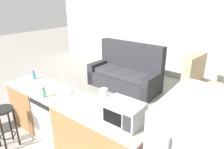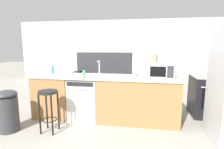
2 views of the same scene
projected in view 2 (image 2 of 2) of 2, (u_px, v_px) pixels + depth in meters
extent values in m
plane|color=gray|center=(97.00, 118.00, 3.66)|extent=(24.00, 24.00, 0.00)
cube|color=beige|center=(128.00, 51.00, 7.48)|extent=(10.00, 0.06, 2.60)
cube|color=#9E6B3D|center=(55.00, 96.00, 3.74)|extent=(0.75, 0.62, 0.86)
cube|color=#9E6B3D|center=(137.00, 100.00, 3.45)|extent=(1.55, 0.62, 0.86)
cube|color=#ADA899|center=(104.00, 77.00, 3.49)|extent=(2.94, 0.66, 0.04)
cube|color=#3F2A18|center=(104.00, 117.00, 3.62)|extent=(2.86, 0.56, 0.08)
cube|color=white|center=(85.00, 98.00, 3.63)|extent=(0.58, 0.58, 0.84)
cube|color=black|center=(80.00, 84.00, 3.29)|extent=(0.52, 0.01, 0.08)
cylinder|color=#B2B2B7|center=(80.00, 90.00, 3.29)|extent=(0.44, 0.02, 0.02)
cube|color=black|center=(210.00, 97.00, 3.73)|extent=(0.76, 0.64, 0.85)
cube|color=black|center=(216.00, 99.00, 3.40)|extent=(0.53, 0.01, 0.43)
cylinder|color=silver|center=(218.00, 88.00, 3.34)|extent=(0.61, 0.03, 0.03)
cube|color=silver|center=(212.00, 76.00, 3.66)|extent=(0.76, 0.64, 0.05)
torus|color=black|center=(205.00, 76.00, 3.56)|extent=(0.16, 0.16, 0.01)
torus|color=black|center=(224.00, 76.00, 3.50)|extent=(0.16, 0.16, 0.01)
torus|color=black|center=(201.00, 74.00, 3.81)|extent=(0.16, 0.16, 0.01)
torus|color=black|center=(218.00, 74.00, 3.75)|extent=(0.16, 0.16, 0.01)
cube|color=#B7B7BC|center=(160.00, 70.00, 3.28)|extent=(0.50, 0.36, 0.28)
cube|color=black|center=(158.00, 72.00, 3.11)|extent=(0.27, 0.01, 0.18)
cube|color=#2D2D33|center=(170.00, 72.00, 3.08)|extent=(0.11, 0.01, 0.21)
cylinder|color=silver|center=(99.00, 74.00, 3.64)|extent=(0.07, 0.07, 0.03)
cylinder|color=silver|center=(99.00, 67.00, 3.62)|extent=(0.02, 0.02, 0.26)
cylinder|color=silver|center=(98.00, 61.00, 3.53)|extent=(0.02, 0.14, 0.02)
cylinder|color=#4C4C51|center=(135.00, 75.00, 3.55)|extent=(0.14, 0.14, 0.01)
cylinder|color=white|center=(135.00, 68.00, 3.52)|extent=(0.11, 0.11, 0.27)
cylinder|color=#4CB266|center=(84.00, 74.00, 3.32)|extent=(0.06, 0.06, 0.14)
cylinder|color=black|center=(84.00, 69.00, 3.31)|extent=(0.02, 0.02, 0.04)
cylinder|color=#338CCC|center=(53.00, 70.00, 3.80)|extent=(0.06, 0.06, 0.14)
cylinder|color=black|center=(52.00, 66.00, 3.79)|extent=(0.02, 0.02, 0.04)
sphere|color=silver|center=(224.00, 72.00, 3.49)|extent=(0.17, 0.17, 0.17)
sphere|color=black|center=(224.00, 67.00, 3.47)|extent=(0.03, 0.03, 0.03)
cylinder|color=black|center=(48.00, 92.00, 2.97)|extent=(0.32, 0.32, 0.04)
cylinder|color=black|center=(40.00, 115.00, 2.94)|extent=(0.03, 0.03, 0.70)
cylinder|color=black|center=(52.00, 115.00, 2.90)|extent=(0.03, 0.03, 0.70)
cylinder|color=black|center=(47.00, 110.00, 3.15)|extent=(0.03, 0.03, 0.70)
cylinder|color=black|center=(58.00, 111.00, 3.12)|extent=(0.03, 0.03, 0.70)
torus|color=black|center=(50.00, 120.00, 3.05)|extent=(0.25, 0.25, 0.02)
cylinder|color=#333338|center=(8.00, 114.00, 3.06)|extent=(0.34, 0.34, 0.62)
ellipsoid|color=#333338|center=(6.00, 94.00, 3.01)|extent=(0.35, 0.35, 0.14)
cube|color=#2D2D33|center=(102.00, 83.00, 6.11)|extent=(2.01, 0.93, 0.42)
cube|color=#2D2D33|center=(104.00, 70.00, 6.37)|extent=(2.00, 0.27, 1.27)
cube|color=#2D2D33|center=(78.00, 80.00, 6.27)|extent=(0.21, 0.90, 0.62)
cube|color=#2D2D33|center=(128.00, 81.00, 5.93)|extent=(0.21, 0.90, 0.62)
cube|color=#3B3B41|center=(87.00, 75.00, 6.13)|extent=(0.57, 0.64, 0.12)
cube|color=#3B3B41|center=(102.00, 76.00, 6.02)|extent=(0.57, 0.64, 0.12)
cube|color=#3B3B41|center=(118.00, 76.00, 5.92)|extent=(0.57, 0.64, 0.12)
cube|color=tan|center=(162.00, 84.00, 6.05)|extent=(0.90, 0.95, 0.40)
cube|color=tan|center=(153.00, 72.00, 6.07)|extent=(0.31, 0.87, 1.20)
cube|color=tan|center=(162.00, 84.00, 5.71)|extent=(0.81, 0.26, 0.55)
cube|color=tan|center=(162.00, 80.00, 6.36)|extent=(0.81, 0.26, 0.55)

